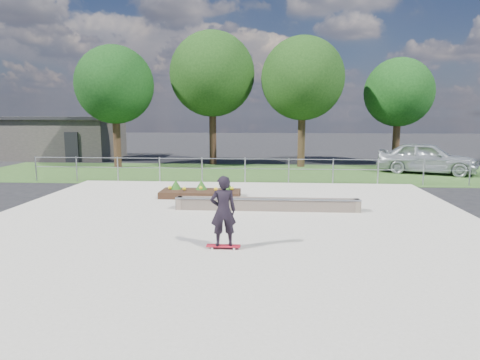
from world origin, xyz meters
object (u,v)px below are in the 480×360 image
at_px(grind_ledge, 267,204).
at_px(parked_car, 427,158).
at_px(planter_bed, 201,192).
at_px(skateboarder, 223,211).

xyz_separation_m(grind_ledge, parked_car, (8.47, 9.81, 0.59)).
distance_m(grind_ledge, parked_car, 12.97).
height_order(grind_ledge, planter_bed, planter_bed).
distance_m(planter_bed, parked_car, 13.44).
distance_m(skateboarder, parked_car, 16.84).
xyz_separation_m(grind_ledge, planter_bed, (-2.55, 2.15, -0.02)).
bearing_deg(planter_bed, grind_ledge, -40.12).
height_order(planter_bed, parked_car, parked_car).
xyz_separation_m(planter_bed, skateboarder, (1.57, -6.28, 0.72)).
height_order(grind_ledge, skateboarder, skateboarder).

